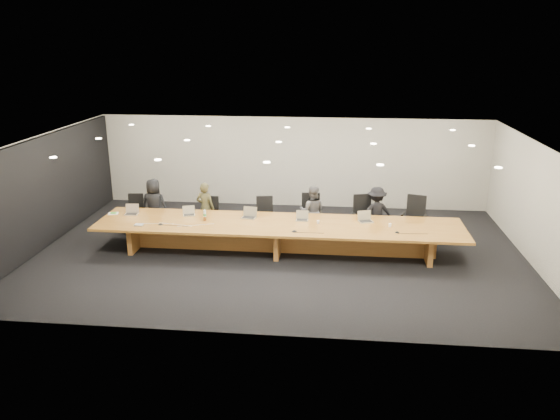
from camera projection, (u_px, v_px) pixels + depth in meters
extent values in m
plane|color=black|center=(279.00, 252.00, 13.62)|extent=(12.00, 12.00, 0.00)
cube|color=silver|center=(292.00, 162.00, 16.99)|extent=(12.00, 0.02, 2.80)
cube|color=black|center=(46.00, 192.00, 13.79)|extent=(0.08, 7.84, 2.74)
cube|color=#8F5A1F|center=(279.00, 225.00, 13.40)|extent=(9.00, 1.80, 0.06)
cube|color=brown|center=(279.00, 239.00, 13.51)|extent=(7.65, 0.15, 0.69)
cube|color=brown|center=(138.00, 234.00, 13.87)|extent=(0.12, 1.26, 0.69)
cube|color=brown|center=(279.00, 239.00, 13.51)|extent=(0.12, 1.26, 0.69)
cube|color=brown|center=(427.00, 244.00, 13.15)|extent=(0.12, 1.26, 0.69)
imported|color=black|center=(154.00, 205.00, 14.90)|extent=(0.73, 0.49, 1.47)
imported|color=#38361E|center=(205.00, 208.00, 14.69)|extent=(0.59, 0.46, 1.43)
imported|color=#4E4E50|center=(312.00, 211.00, 14.52)|extent=(0.70, 0.56, 1.38)
imported|color=black|center=(376.00, 213.00, 14.37)|extent=(0.99, 0.69, 1.40)
cylinder|color=silver|center=(205.00, 215.00, 13.68)|extent=(0.09, 0.09, 0.23)
cylinder|color=brown|center=(205.00, 219.00, 13.58)|extent=(0.09, 0.09, 0.09)
cone|color=silver|center=(318.00, 222.00, 13.36)|extent=(0.09, 0.09, 0.08)
cone|color=white|center=(390.00, 225.00, 13.13)|extent=(0.09, 0.09, 0.08)
cube|color=white|center=(113.00, 213.00, 14.12)|extent=(0.29, 0.26, 0.02)
cube|color=green|center=(113.00, 213.00, 14.10)|extent=(0.15, 0.09, 0.02)
cube|color=#A1A1A5|center=(139.00, 225.00, 13.24)|extent=(0.21, 0.16, 0.03)
cone|color=black|center=(161.00, 224.00, 13.30)|extent=(0.14, 0.14, 0.03)
cone|color=black|center=(294.00, 231.00, 12.81)|extent=(0.17, 0.17, 0.03)
cone|color=black|center=(397.00, 232.00, 12.75)|extent=(0.14, 0.14, 0.03)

